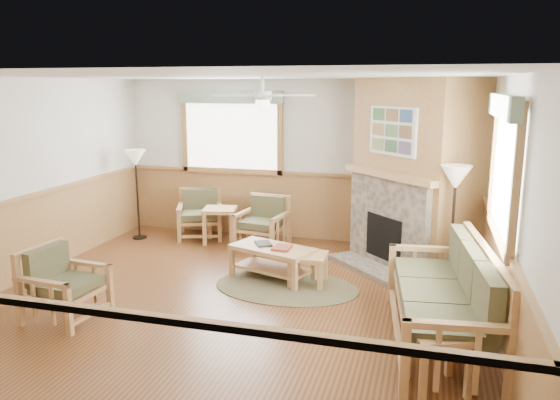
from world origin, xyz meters
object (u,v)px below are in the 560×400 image
(floor_lamp_left, at_px, (137,194))
(end_table_chairs, at_px, (220,225))
(armchair_back_left, at_px, (200,214))
(armchair_back_right, at_px, (262,223))
(sofa, at_px, (440,296))
(footstool, at_px, (308,269))
(floor_lamp_right, at_px, (452,230))
(end_table_sofa, at_px, (437,360))
(armchair_left, at_px, (65,284))
(coffee_table, at_px, (272,262))

(floor_lamp_left, bearing_deg, end_table_chairs, 5.61)
(armchair_back_left, distance_m, armchair_back_right, 1.24)
(sofa, relative_size, armchair_back_left, 2.71)
(end_table_chairs, distance_m, footstool, 2.42)
(end_table_chairs, height_order, footstool, end_table_chairs)
(sofa, relative_size, floor_lamp_right, 1.36)
(floor_lamp_right, bearing_deg, end_table_sofa, -93.74)
(armchair_left, xyz_separation_m, coffee_table, (1.87, 1.89, -0.19))
(coffee_table, relative_size, footstool, 2.34)
(coffee_table, relative_size, floor_lamp_right, 0.68)
(armchair_back_right, relative_size, floor_lamp_left, 0.53)
(armchair_left, xyz_separation_m, floor_lamp_left, (-0.91, 3.20, 0.36))
(armchair_left, bearing_deg, floor_lamp_right, -59.06)
(sofa, height_order, floor_lamp_left, floor_lamp_left)
(floor_lamp_right, bearing_deg, armchair_back_right, 156.45)
(sofa, height_order, end_table_sofa, sofa)
(footstool, bearing_deg, armchair_left, -143.14)
(sofa, distance_m, floor_lamp_right, 1.55)
(armchair_left, distance_m, coffee_table, 2.67)
(end_table_sofa, relative_size, floor_lamp_right, 0.32)
(armchair_back_right, height_order, coffee_table, armchair_back_right)
(armchair_back_left, distance_m, end_table_sofa, 5.57)
(coffee_table, bearing_deg, armchair_back_right, 132.20)
(armchair_back_left, distance_m, floor_lamp_right, 4.40)
(armchair_back_right, bearing_deg, sofa, -36.68)
(sofa, bearing_deg, floor_lamp_right, 167.63)
(armchair_back_right, bearing_deg, footstool, -44.68)
(armchair_back_right, distance_m, floor_lamp_left, 2.24)
(coffee_table, bearing_deg, end_table_sofa, -27.33)
(armchair_back_right, bearing_deg, floor_lamp_left, -169.79)
(end_table_chairs, bearing_deg, floor_lamp_right, -20.10)
(footstool, bearing_deg, end_table_chairs, 140.29)
(sofa, xyz_separation_m, end_table_chairs, (-3.52, 2.85, -0.22))
(end_table_sofa, bearing_deg, coffee_table, 133.41)
(coffee_table, xyz_separation_m, footstool, (0.52, -0.10, -0.02))
(floor_lamp_left, bearing_deg, armchair_back_left, 18.71)
(armchair_left, xyz_separation_m, end_table_sofa, (4.03, -0.39, -0.15))
(floor_lamp_left, bearing_deg, coffee_table, -25.06)
(sofa, bearing_deg, armchair_back_left, -134.61)
(end_table_sofa, bearing_deg, armchair_back_right, 126.87)
(armchair_back_left, height_order, floor_lamp_left, floor_lamp_left)
(floor_lamp_left, distance_m, floor_lamp_right, 5.24)
(armchair_back_left, relative_size, end_table_chairs, 1.39)
(armchair_back_right, bearing_deg, coffee_table, -58.56)
(armchair_back_right, relative_size, coffee_table, 0.73)
(coffee_table, xyz_separation_m, floor_lamp_left, (-2.78, 1.30, 0.55))
(armchair_back_left, distance_m, footstool, 2.90)
(armchair_back_right, relative_size, end_table_chairs, 1.39)
(end_table_chairs, bearing_deg, coffee_table, -47.14)
(armchair_back_left, distance_m, end_table_chairs, 0.50)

